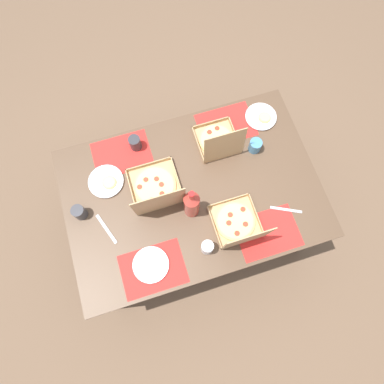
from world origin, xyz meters
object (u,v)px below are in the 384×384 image
(plate_near_left, at_px, (151,265))
(pizza_box_edge_far, at_px, (218,141))
(cup_clear_left, at_px, (135,143))
(soda_bottle, at_px, (192,204))
(pizza_box_corner_right, at_px, (238,225))
(plate_far_left, at_px, (261,117))
(cup_red, at_px, (79,212))
(cup_dark, at_px, (255,146))
(pizza_box_center, at_px, (156,189))
(plate_near_right, at_px, (106,182))
(cup_spare, at_px, (207,247))

(plate_near_left, bearing_deg, pizza_box_edge_far, -135.11)
(cup_clear_left, bearing_deg, soda_bottle, 112.79)
(pizza_box_corner_right, bearing_deg, plate_far_left, -121.90)
(pizza_box_corner_right, relative_size, cup_clear_left, 2.97)
(cup_red, distance_m, cup_dark, 1.13)
(pizza_box_corner_right, distance_m, cup_dark, 0.52)
(cup_red, bearing_deg, plate_far_left, -166.89)
(plate_near_left, relative_size, soda_bottle, 0.64)
(pizza_box_center, xyz_separation_m, plate_near_left, (0.15, 0.41, -0.04))
(pizza_box_center, bearing_deg, plate_far_left, -159.93)
(pizza_box_edge_far, bearing_deg, cup_red, 11.88)
(pizza_box_center, xyz_separation_m, pizza_box_edge_far, (-0.46, -0.19, -0.01))
(pizza_box_corner_right, bearing_deg, cup_dark, -121.76)
(pizza_box_edge_far, relative_size, plate_far_left, 1.42)
(pizza_box_center, relative_size, cup_dark, 3.70)
(pizza_box_corner_right, height_order, cup_dark, pizza_box_corner_right)
(pizza_box_center, height_order, plate_near_left, pizza_box_center)
(plate_near_right, xyz_separation_m, cup_spare, (-0.46, 0.57, 0.05))
(pizza_box_corner_right, height_order, soda_bottle, soda_bottle)
(plate_far_left, bearing_deg, pizza_box_edge_far, 16.47)
(pizza_box_edge_far, bearing_deg, cup_clear_left, -15.72)
(pizza_box_center, distance_m, plate_near_left, 0.44)
(cup_red, xyz_separation_m, cup_spare, (-0.65, 0.42, 0.01))
(plate_far_left, distance_m, soda_bottle, 0.78)
(cup_red, relative_size, cup_dark, 1.08)
(pizza_box_corner_right, relative_size, plate_near_right, 1.40)
(soda_bottle, relative_size, cup_red, 3.36)
(cup_dark, relative_size, cup_clear_left, 0.87)
(plate_near_left, height_order, cup_clear_left, cup_clear_left)
(soda_bottle, bearing_deg, pizza_box_center, -45.55)
(cup_dark, distance_m, cup_clear_left, 0.75)
(pizza_box_center, xyz_separation_m, cup_red, (0.46, 0.00, -0.00))
(soda_bottle, relative_size, cup_dark, 3.63)
(pizza_box_corner_right, xyz_separation_m, cup_red, (0.85, -0.34, 0.00))
(pizza_box_corner_right, distance_m, cup_red, 0.92)
(cup_spare, bearing_deg, soda_bottle, -86.65)
(pizza_box_center, height_order, pizza_box_edge_far, pizza_box_center)
(pizza_box_edge_far, distance_m, plate_far_left, 0.35)
(plate_near_left, relative_size, cup_clear_left, 2.03)
(pizza_box_corner_right, relative_size, pizza_box_edge_far, 1.05)
(cup_clear_left, bearing_deg, pizza_box_corner_right, 122.64)
(cup_dark, xyz_separation_m, cup_clear_left, (0.71, -0.24, 0.01))
(pizza_box_corner_right, xyz_separation_m, plate_near_left, (0.54, 0.06, -0.04))
(pizza_box_corner_right, xyz_separation_m, pizza_box_edge_far, (-0.06, -0.54, -0.00))
(cup_red, bearing_deg, pizza_box_corner_right, 158.03)
(plate_near_right, distance_m, cup_dark, 0.94)
(plate_near_left, bearing_deg, plate_near_right, -77.15)
(plate_near_right, bearing_deg, soda_bottle, 143.90)
(plate_near_right, bearing_deg, cup_clear_left, -142.69)
(pizza_box_corner_right, height_order, pizza_box_edge_far, pizza_box_corner_right)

